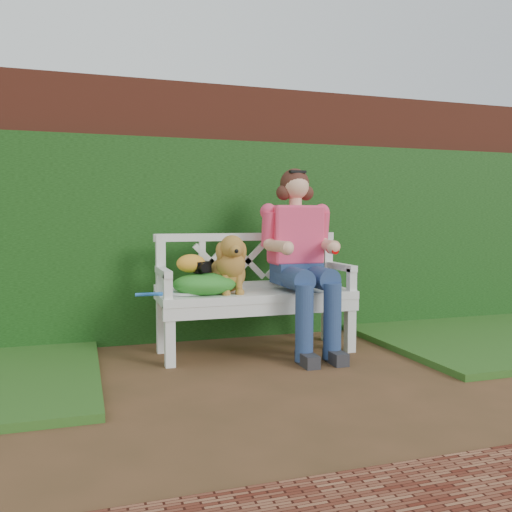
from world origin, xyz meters
name	(u,v)px	position (x,y,z in m)	size (l,w,h in m)	color
ground	(298,395)	(0.00, 0.00, 0.00)	(60.00, 60.00, 0.00)	#49341D
brick_wall	(219,212)	(0.00, 1.90, 1.10)	(10.00, 0.30, 2.20)	brown
ivy_hedge	(225,240)	(0.00, 1.68, 0.85)	(10.00, 0.18, 1.70)	#255F1E
grass_right	(511,333)	(2.40, 0.90, 0.03)	(2.60, 2.00, 0.05)	#2A571C
garden_bench	(256,322)	(0.08, 1.05, 0.24)	(1.58, 0.60, 0.48)	white
seated_woman	(298,260)	(0.41, 1.03, 0.71)	(0.60, 0.80, 1.42)	#F23E3B
dog	(228,263)	(-0.15, 1.03, 0.70)	(0.29, 0.40, 0.44)	#9F6E32
tennis_racket	(186,293)	(-0.47, 1.02, 0.49)	(0.57, 0.24, 0.03)	silver
green_bag	(205,283)	(-0.34, 0.99, 0.56)	(0.47, 0.37, 0.16)	#2A772D
camera_item	(201,267)	(-0.36, 1.00, 0.68)	(0.12, 0.09, 0.08)	black
baseball_glove	(191,263)	(-0.44, 1.01, 0.71)	(0.21, 0.16, 0.13)	orange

